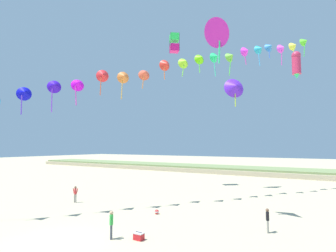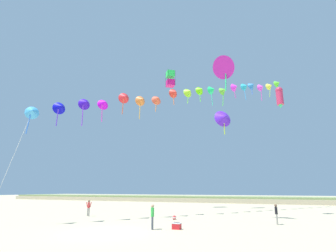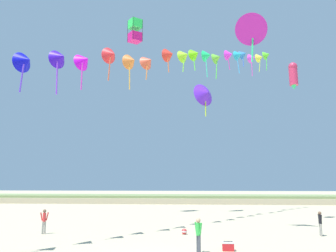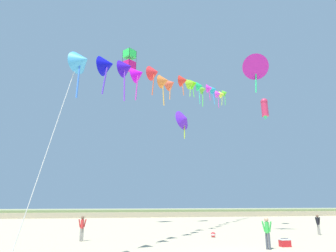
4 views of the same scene
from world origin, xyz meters
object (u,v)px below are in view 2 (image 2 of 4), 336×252
Objects in this scene: person_near_right at (276,213)px; beach_ball at (174,218)px; large_kite_low_lead at (280,97)px; person_near_left at (152,215)px; large_kite_high_solo at (224,118)px; beach_cooler at (177,226)px; person_mid_center at (89,207)px; large_kite_outer_drift at (225,67)px; large_kite_mid_trail at (170,79)px.

person_near_right reaches higher than beach_ball.
large_kite_low_lead is at bearing 40.92° from beach_ball.
large_kite_low_lead reaches higher than person_near_left.
large_kite_high_solo reaches higher than beach_cooler.
large_kite_low_lead reaches higher than person_mid_center.
large_kite_outer_drift is at bearing 68.32° from beach_cooler.
large_kite_low_lead is (8.90, 14.68, 12.17)m from person_near_left.
beach_cooler is (1.46, 0.78, -0.74)m from person_near_left.
large_kite_low_lead reaches higher than beach_ball.
large_kite_mid_trail is 10.47m from large_kite_high_solo.
large_kite_mid_trail is at bearing -161.53° from large_kite_high_solo.
person_near_right is 8.18m from beach_cooler.
large_kite_high_solo is (11.09, 15.99, 12.31)m from person_mid_center.
person_near_left reaches higher than person_near_right.
large_kite_outer_drift reaches higher than large_kite_high_solo.
large_kite_low_lead is 10.47m from large_kite_high_solo.
large_kite_outer_drift is (14.22, 1.91, 13.60)m from person_mid_center.
person_mid_center is 0.61× the size of large_kite_low_lead.
large_kite_mid_trail is (3.41, 13.42, 18.94)m from person_mid_center.
large_kite_mid_trail reaches higher than large_kite_low_lead.
person_near_left reaches higher than person_mid_center.
beach_cooler is at bearing -65.86° from large_kite_mid_trail.
large_kite_outer_drift is (-4.78, -7.22, 1.39)m from large_kite_low_lead.
large_kite_high_solo is (-7.91, 6.86, 0.10)m from large_kite_low_lead.
beach_ball is at bearing 179.25° from person_near_right.
person_near_right is 14.16m from large_kite_outer_drift.
person_near_right is (7.67, 6.06, -0.07)m from person_near_left.
large_kite_high_solo is at bearing 139.07° from large_kite_low_lead.
person_near_right is at bearing -98.10° from large_kite_low_lead.
person_mid_center is at bearing -104.25° from large_kite_mid_trail.
person_near_left is 2.85× the size of beach_cooler.
large_kite_mid_trail reaches higher than person_mid_center.
person_near_left is at bearing -141.67° from person_near_right.
person_mid_center is 23.02m from large_kite_high_solo.
beach_cooler is (11.56, -4.78, -0.70)m from person_mid_center.
large_kite_low_lead is at bearing -40.93° from large_kite_high_solo.
large_kite_low_lead is 7.11× the size of beach_ball.
person_near_left is 16.02m from large_kite_outer_drift.
beach_ball is at bearing -97.06° from large_kite_high_solo.
person_mid_center is at bearing -124.75° from large_kite_high_solo.
large_kite_mid_trail reaches higher than beach_ball.
person_mid_center is 19.77m from large_kite_outer_drift.
large_kite_outer_drift is (10.81, -11.51, -5.35)m from large_kite_mid_trail.
large_kite_high_solo is 14.48m from large_kite_outer_drift.
person_mid_center is (-17.77, -0.50, 0.03)m from person_near_right.
person_near_right is 2.63× the size of beach_cooler.
large_kite_mid_trail is at bearing 109.44° from person_near_left.
large_kite_mid_trail is 4.39× the size of beach_cooler.
person_near_right is 4.20× the size of beach_ball.
beach_cooler is at bearing -111.68° from large_kite_outer_drift.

